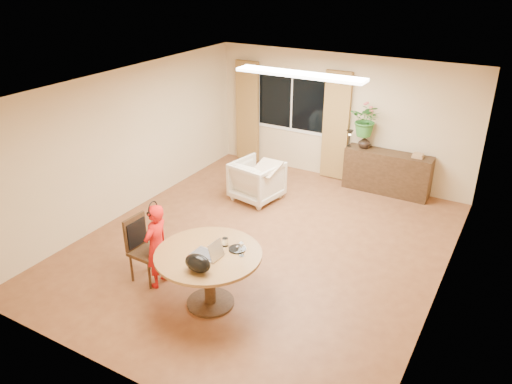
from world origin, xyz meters
TOP-DOWN VIEW (x-y plane):
  - floor at (0.00, 0.00)m, footprint 6.50×6.50m
  - ceiling at (0.00, 0.00)m, footprint 6.50×6.50m
  - wall_back at (0.00, 3.25)m, footprint 5.50×0.00m
  - wall_left at (-2.75, 0.00)m, footprint 0.00×6.50m
  - wall_right at (2.75, 0.00)m, footprint 0.00×6.50m
  - window at (-1.10, 3.23)m, footprint 1.70×0.03m
  - curtain_left at (-2.15, 3.15)m, footprint 0.55×0.08m
  - curtain_right at (-0.05, 3.15)m, footprint 0.55×0.08m
  - ceiling_panel at (0.00, 1.20)m, footprint 2.20×0.35m
  - dining_table at (0.12, -1.68)m, footprint 1.41×1.41m
  - dining_chair at (-0.97, -1.65)m, footprint 0.48×0.44m
  - child at (-0.77, -1.66)m, footprint 0.47×0.32m
  - laptop at (0.12, -1.73)m, footprint 0.39×0.27m
  - tumbler at (0.22, -1.42)m, footprint 0.08×0.08m
  - wine_glass at (0.53, -1.52)m, footprint 0.07×0.07m
  - pot_lid at (0.41, -1.42)m, footprint 0.29×0.29m
  - handbag at (0.26, -2.09)m, footprint 0.36×0.22m
  - armchair at (-0.94, 1.46)m, footprint 0.97×0.99m
  - throw at (-0.71, 1.41)m, footprint 0.47×0.57m
  - sideboard at (1.13, 3.01)m, footprint 1.68×0.41m
  - vase at (0.62, 3.01)m, footprint 0.29×0.29m
  - bouquet at (0.62, 3.01)m, footprint 0.60×0.53m
  - book_stack at (1.68, 3.01)m, footprint 0.22×0.17m
  - desk_lamp at (0.33, 2.96)m, footprint 0.15×0.15m

SIDE VIEW (x-z plane):
  - floor at x=0.00m, z-range 0.00..0.00m
  - armchair at x=-0.94m, z-range 0.00..0.78m
  - sideboard at x=1.13m, z-range 0.00..0.84m
  - dining_chair at x=-0.97m, z-range 0.00..0.98m
  - child at x=-0.77m, z-range 0.00..1.26m
  - dining_table at x=0.12m, z-range 0.23..1.03m
  - throw at x=-0.71m, z-range 0.78..0.81m
  - pot_lid at x=0.41m, z-range 0.80..0.84m
  - tumbler at x=0.22m, z-range 0.80..0.92m
  - book_stack at x=1.68m, z-range 0.84..0.93m
  - wine_glass at x=0.53m, z-range 0.80..1.00m
  - handbag at x=0.26m, z-range 0.80..1.04m
  - laptop at x=0.12m, z-range 0.80..1.05m
  - vase at x=0.62m, z-range 0.84..1.09m
  - desk_lamp at x=0.33m, z-range 0.84..1.19m
  - curtain_left at x=-2.15m, z-range 0.02..2.27m
  - curtain_right at x=-0.05m, z-range 0.02..2.27m
  - wall_back at x=0.00m, z-range -1.45..4.05m
  - wall_left at x=-2.75m, z-range -1.95..4.55m
  - wall_right at x=2.75m, z-range -1.95..4.55m
  - bouquet at x=0.62m, z-range 1.09..1.75m
  - window at x=-1.10m, z-range 0.85..2.15m
  - ceiling_panel at x=0.00m, z-range 2.54..2.59m
  - ceiling at x=0.00m, z-range 2.60..2.60m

